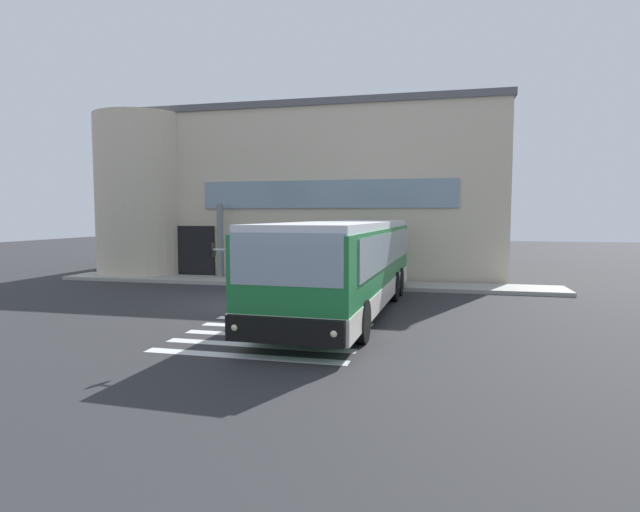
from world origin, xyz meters
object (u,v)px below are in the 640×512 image
object	(u,v)px
entry_support_column	(220,240)
passenger_at_curb_edge	(284,257)
passenger_near_column	(234,257)
passenger_by_doorway	(256,259)
bus_main_foreground	(345,268)

from	to	relation	value
entry_support_column	passenger_at_curb_edge	world-z (taller)	entry_support_column
entry_support_column	passenger_near_column	bearing A→B (deg)	-21.96
passenger_by_doorway	passenger_at_curb_edge	world-z (taller)	same
entry_support_column	passenger_near_column	xyz separation A→B (m)	(0.80, -0.32, -0.70)
bus_main_foreground	passenger_near_column	xyz separation A→B (m)	(-5.98, 5.79, -0.25)
passenger_near_column	passenger_at_curb_edge	xyz separation A→B (m)	(2.27, -0.03, 0.03)
passenger_at_curb_edge	entry_support_column	bearing A→B (deg)	173.48
entry_support_column	bus_main_foreground	bearing A→B (deg)	-42.00
passenger_by_doorway	entry_support_column	bearing A→B (deg)	156.28
entry_support_column	passenger_at_curb_edge	distance (m)	3.16
passenger_at_curb_edge	passenger_by_doorway	bearing A→B (deg)	-153.49
bus_main_foreground	passenger_at_curb_edge	world-z (taller)	bus_main_foreground
passenger_at_curb_edge	passenger_near_column	bearing A→B (deg)	179.27
entry_support_column	passenger_near_column	size ratio (longest dim) A/B	1.94
passenger_near_column	passenger_by_doorway	size ratio (longest dim) A/B	1.00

